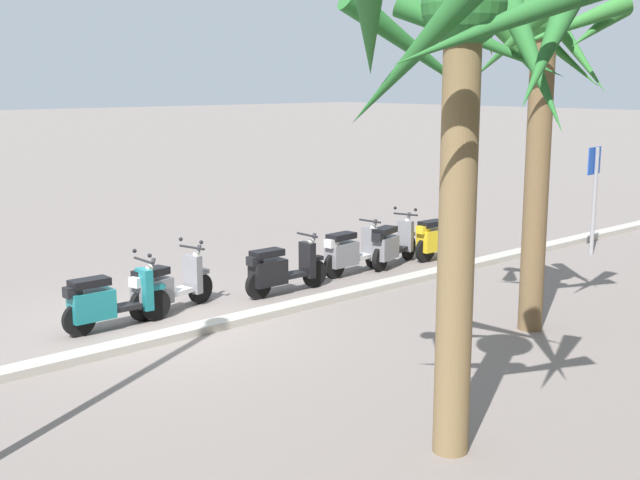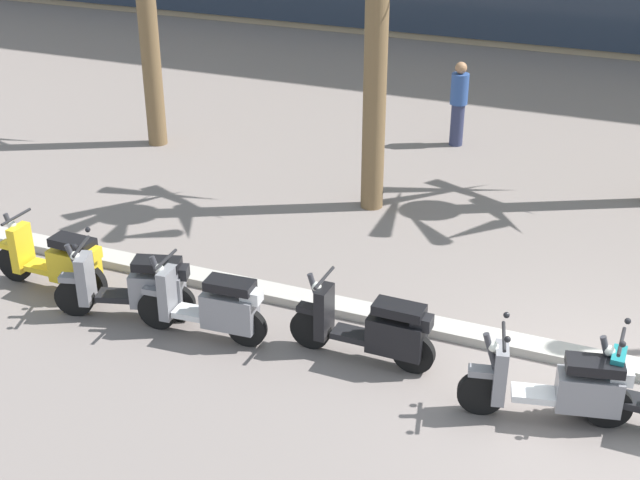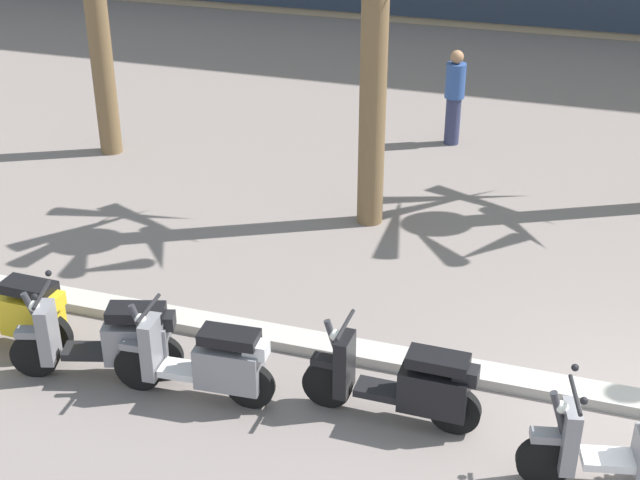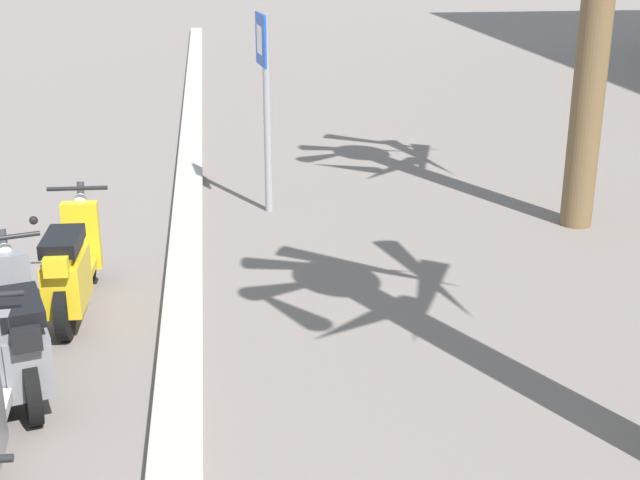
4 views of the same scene
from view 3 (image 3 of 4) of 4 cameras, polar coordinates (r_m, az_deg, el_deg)
name	(u,v)px [view 3 (image 3 of 4)]	position (r m, az deg, el deg)	size (l,w,h in m)	color
scooter_yellow_second_in_line	(11,310)	(10.86, -18.70, -4.16)	(1.81, 0.56, 1.04)	black
scooter_grey_gap_after_mid	(110,340)	(10.04, -12.97, -6.09)	(1.82, 0.79, 1.17)	black
scooter_grey_tail_end	(205,362)	(9.53, -7.16, -7.56)	(1.76, 0.56, 1.04)	black
scooter_black_mid_rear	(406,384)	(9.20, 5.37, -8.91)	(1.84, 0.56, 1.04)	black
scooter_grey_far_back	(640,450)	(8.89, 19.34, -12.26)	(1.84, 0.71, 1.17)	black
pedestrian_by_palm_tree	(454,95)	(15.96, 8.38, 8.92)	(0.34, 0.34, 1.66)	#2D3351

